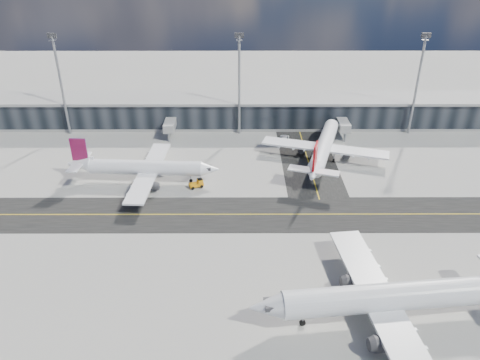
{
  "coord_description": "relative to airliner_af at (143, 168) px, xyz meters",
  "views": [
    {
      "loc": [
        -0.09,
        -79.82,
        54.44
      ],
      "look_at": [
        0.13,
        10.11,
        5.0
      ],
      "focal_mm": 35.0,
      "sensor_mm": 36.0,
      "label": 1
    }
  ],
  "objects": [
    {
      "name": "floodlight_masts",
      "position": [
        22.95,
        29.1,
        12.07
      ],
      "size": [
        102.5,
        0.7,
        28.9
      ],
      "color": "gray",
      "rests_on": "ground"
    },
    {
      "name": "airliner_near",
      "position": [
        46.41,
        -44.83,
        0.79
      ],
      "size": [
        44.26,
        37.81,
        13.1
      ],
      "rotation": [
        0.0,
        0.0,
        1.68
      ],
      "color": "silver",
      "rests_on": "ground"
    },
    {
      "name": "service_van",
      "position": [
        35.76,
        22.56,
        -2.75
      ],
      "size": [
        3.14,
        5.88,
        1.57
      ],
      "primitive_type": "imported",
      "rotation": [
        0.0,
        0.0,
        -0.1
      ],
      "color": "white",
      "rests_on": "ground"
    },
    {
      "name": "terminal_concourse",
      "position": [
        22.99,
        36.03,
        0.55
      ],
      "size": [
        152.0,
        19.8,
        8.8
      ],
      "color": "black",
      "rests_on": "ground"
    },
    {
      "name": "airliner_af",
      "position": [
        0.0,
        0.0,
        0.0
      ],
      "size": [
        36.18,
        30.83,
        10.72
      ],
      "rotation": [
        0.0,
        0.0,
        -1.63
      ],
      "color": "white",
      "rests_on": "ground"
    },
    {
      "name": "baggage_tug",
      "position": [
        13.1,
        -3.16,
        -2.52
      ],
      "size": [
        3.58,
        2.69,
        2.03
      ],
      "rotation": [
        0.0,
        0.0,
        -1.17
      ],
      "color": "orange",
      "rests_on": "ground"
    },
    {
      "name": "taxiway_lanes",
      "position": [
        26.86,
        -8.16,
        -3.53
      ],
      "size": [
        180.0,
        63.0,
        0.03
      ],
      "color": "black",
      "rests_on": "ground"
    },
    {
      "name": "ground",
      "position": [
        22.95,
        -18.9,
        -3.54
      ],
      "size": [
        300.0,
        300.0,
        0.0
      ],
      "primitive_type": "plane",
      "color": "gray",
      "rests_on": "ground"
    },
    {
      "name": "airliner_redtail",
      "position": [
        44.77,
        11.08,
        0.25
      ],
      "size": [
        32.76,
        38.0,
        11.48
      ],
      "rotation": [
        0.0,
        0.0,
        -0.3
      ],
      "color": "white",
      "rests_on": "ground"
    }
  ]
}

